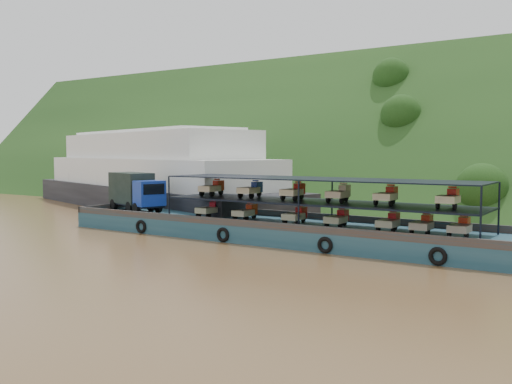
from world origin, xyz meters
The scene contains 4 objects.
ground centered at (0.00, 0.00, 0.00)m, with size 160.00×160.00×0.00m, color brown.
hillside centered at (0.00, 36.00, 0.00)m, with size 140.00×28.00×28.00m, color #183413.
cargo_barge centered at (-0.13, 0.84, 1.13)m, with size 35.10×7.18×4.55m.
passenger_ferry centered at (-22.93, 13.02, 3.82)m, with size 44.72×23.89×8.81m.
Camera 1 is at (22.99, -34.51, 6.35)m, focal length 40.00 mm.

